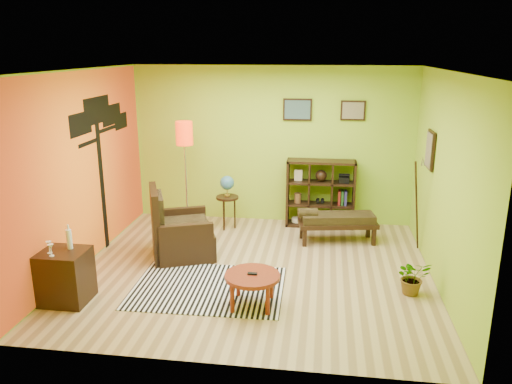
# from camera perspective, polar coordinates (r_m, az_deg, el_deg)

# --- Properties ---
(ground) EXTENTS (5.00, 5.00, 0.00)m
(ground) POSITION_cam_1_polar(r_m,az_deg,el_deg) (7.26, -0.26, -8.92)
(ground) COLOR tan
(ground) RESTS_ON ground
(room_shell) EXTENTS (5.04, 4.54, 2.82)m
(room_shell) POSITION_cam_1_polar(r_m,az_deg,el_deg) (6.73, -1.04, 5.21)
(room_shell) COLOR #9FCA2D
(room_shell) RESTS_ON ground
(zebra_rug) EXTENTS (2.02, 1.50, 0.01)m
(zebra_rug) POSITION_cam_1_polar(r_m,az_deg,el_deg) (6.79, -5.47, -10.80)
(zebra_rug) COLOR white
(zebra_rug) RESTS_ON ground
(coffee_table) EXTENTS (0.68, 0.68, 0.44)m
(coffee_table) POSITION_cam_1_polar(r_m,az_deg,el_deg) (6.19, -0.42, -9.89)
(coffee_table) COLOR maroon
(coffee_table) RESTS_ON ground
(armchair) EXTENTS (1.15, 1.14, 1.09)m
(armchair) POSITION_cam_1_polar(r_m,az_deg,el_deg) (7.73, -8.85, -4.89)
(armchair) COLOR black
(armchair) RESTS_ON ground
(side_cabinet) EXTENTS (0.57, 0.52, 0.99)m
(side_cabinet) POSITION_cam_1_polar(r_m,az_deg,el_deg) (6.74, -20.96, -8.96)
(side_cabinet) COLOR black
(side_cabinet) RESTS_ON ground
(floor_lamp) EXTENTS (0.29, 0.29, 1.92)m
(floor_lamp) POSITION_cam_1_polar(r_m,az_deg,el_deg) (8.39, -8.16, 5.52)
(floor_lamp) COLOR silver
(floor_lamp) RESTS_ON ground
(globe_table) EXTENTS (0.39, 0.39, 0.96)m
(globe_table) POSITION_cam_1_polar(r_m,az_deg,el_deg) (8.67, -3.32, 0.36)
(globe_table) COLOR black
(globe_table) RESTS_ON ground
(cube_shelf) EXTENTS (1.20, 0.35, 1.20)m
(cube_shelf) POSITION_cam_1_polar(r_m,az_deg,el_deg) (8.89, 7.46, -0.18)
(cube_shelf) COLOR black
(cube_shelf) RESTS_ON ground
(bench) EXTENTS (1.33, 0.67, 0.59)m
(bench) POSITION_cam_1_polar(r_m,az_deg,el_deg) (8.25, 9.08, -3.19)
(bench) COLOR black
(bench) RESTS_ON ground
(potted_plant) EXTENTS (0.52, 0.56, 0.37)m
(potted_plant) POSITION_cam_1_polar(r_m,az_deg,el_deg) (6.85, 17.44, -9.63)
(potted_plant) COLOR #26661E
(potted_plant) RESTS_ON ground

